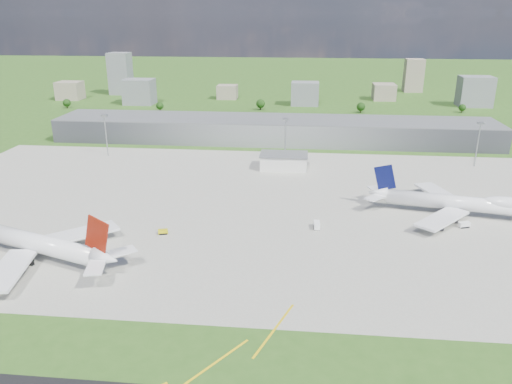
# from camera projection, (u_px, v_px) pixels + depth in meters

# --- Properties ---
(ground) EXTENTS (1400.00, 1400.00, 0.00)m
(ground) POSITION_uv_depth(u_px,v_px,m) (272.00, 146.00, 333.47)
(ground) COLOR #2E561B
(ground) RESTS_ON ground
(apron) EXTENTS (360.00, 190.00, 0.08)m
(apron) POSITION_uv_depth(u_px,v_px,m) (277.00, 206.00, 229.53)
(apron) COLOR gray
(apron) RESTS_ON ground
(terminal) EXTENTS (300.00, 42.00, 15.00)m
(terminal) POSITION_uv_depth(u_px,v_px,m) (274.00, 130.00, 344.97)
(terminal) COLOR gray
(terminal) RESTS_ON ground
(ops_building) EXTENTS (26.00, 16.00, 8.00)m
(ops_building) POSITION_uv_depth(u_px,v_px,m) (284.00, 162.00, 284.36)
(ops_building) COLOR silver
(ops_building) RESTS_ON ground
(mast_west) EXTENTS (3.50, 2.00, 25.90)m
(mast_west) POSITION_uv_depth(u_px,v_px,m) (105.00, 128.00, 304.18)
(mast_west) COLOR gray
(mast_west) RESTS_ON ground
(mast_center) EXTENTS (3.50, 2.00, 25.90)m
(mast_center) POSITION_uv_depth(u_px,v_px,m) (285.00, 132.00, 293.76)
(mast_center) COLOR gray
(mast_center) RESTS_ON ground
(mast_east) EXTENTS (3.50, 2.00, 25.90)m
(mast_east) POSITION_uv_depth(u_px,v_px,m) (479.00, 136.00, 283.34)
(mast_east) COLOR gray
(mast_east) RESTS_ON ground
(airliner_red_twin) EXTENTS (76.93, 58.43, 21.80)m
(airliner_red_twin) POSITION_uv_depth(u_px,v_px,m) (33.00, 243.00, 179.70)
(airliner_red_twin) COLOR white
(airliner_red_twin) RESTS_ON ground
(airliner_blue_quad) EXTENTS (78.68, 60.92, 20.67)m
(airliner_blue_quad) POSITION_uv_depth(u_px,v_px,m) (464.00, 204.00, 216.91)
(airliner_blue_quad) COLOR white
(airliner_blue_quad) RESTS_ON ground
(tug_yellow) EXTENTS (4.29, 3.19, 1.88)m
(tug_yellow) POSITION_uv_depth(u_px,v_px,m) (163.00, 232.00, 200.27)
(tug_yellow) COLOR #C6BC0B
(tug_yellow) RESTS_ON ground
(van_white_near) EXTENTS (2.77, 5.60, 2.76)m
(van_white_near) POSITION_uv_depth(u_px,v_px,m) (317.00, 225.00, 205.33)
(van_white_near) COLOR white
(van_white_near) RESTS_ON ground
(van_white_far) EXTENTS (4.96, 3.34, 2.37)m
(van_white_far) POSITION_uv_depth(u_px,v_px,m) (464.00, 225.00, 206.29)
(van_white_far) COLOR white
(van_white_far) RESTS_ON ground
(bldg_far_w) EXTENTS (24.00, 20.00, 18.00)m
(bldg_far_w) POSITION_uv_depth(u_px,v_px,m) (70.00, 91.00, 510.41)
(bldg_far_w) COLOR gray
(bldg_far_w) RESTS_ON ground
(bldg_w) EXTENTS (28.00, 22.00, 24.00)m
(bldg_w) POSITION_uv_depth(u_px,v_px,m) (139.00, 92.00, 483.09)
(bldg_w) COLOR slate
(bldg_w) RESTS_ON ground
(bldg_cw) EXTENTS (20.00, 18.00, 14.00)m
(bldg_cw) POSITION_uv_depth(u_px,v_px,m) (227.00, 92.00, 514.66)
(bldg_cw) COLOR gray
(bldg_cw) RESTS_ON ground
(bldg_c) EXTENTS (26.00, 20.00, 22.00)m
(bldg_c) POSITION_uv_depth(u_px,v_px,m) (305.00, 94.00, 477.64)
(bldg_c) COLOR slate
(bldg_c) RESTS_ON ground
(bldg_ce) EXTENTS (22.00, 24.00, 16.00)m
(bldg_ce) POSITION_uv_depth(u_px,v_px,m) (384.00, 92.00, 508.52)
(bldg_ce) COLOR gray
(bldg_ce) RESTS_ON ground
(bldg_e) EXTENTS (30.00, 22.00, 28.00)m
(bldg_e) POSITION_uv_depth(u_px,v_px,m) (475.00, 91.00, 470.82)
(bldg_e) COLOR slate
(bldg_e) RESTS_ON ground
(bldg_tall_w) EXTENTS (22.00, 20.00, 44.00)m
(bldg_tall_w) POSITION_uv_depth(u_px,v_px,m) (120.00, 74.00, 539.67)
(bldg_tall_w) COLOR slate
(bldg_tall_w) RESTS_ON ground
(bldg_tall_e) EXTENTS (20.00, 18.00, 36.00)m
(bldg_tall_e) POSITION_uv_depth(u_px,v_px,m) (414.00, 75.00, 557.52)
(bldg_tall_e) COLOR gray
(bldg_tall_e) RESTS_ON ground
(tree_far_w) EXTENTS (7.20, 7.20, 8.80)m
(tree_far_w) POSITION_uv_depth(u_px,v_px,m) (67.00, 103.00, 463.00)
(tree_far_w) COLOR #382314
(tree_far_w) RESTS_ON ground
(tree_w) EXTENTS (6.75, 6.75, 8.25)m
(tree_w) POSITION_uv_depth(u_px,v_px,m) (160.00, 106.00, 449.90)
(tree_w) COLOR #382314
(tree_w) RESTS_ON ground
(tree_c) EXTENTS (8.10, 8.10, 9.90)m
(tree_c) POSITION_uv_depth(u_px,v_px,m) (261.00, 104.00, 455.09)
(tree_c) COLOR #382314
(tree_c) RESTS_ON ground
(tree_e) EXTENTS (7.65, 7.65, 9.35)m
(tree_e) POSITION_uv_depth(u_px,v_px,m) (361.00, 107.00, 441.99)
(tree_e) COLOR #382314
(tree_e) RESTS_ON ground
(tree_far_e) EXTENTS (6.30, 6.30, 7.70)m
(tree_far_e) POSITION_uv_depth(u_px,v_px,m) (462.00, 108.00, 443.16)
(tree_far_e) COLOR #382314
(tree_far_e) RESTS_ON ground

